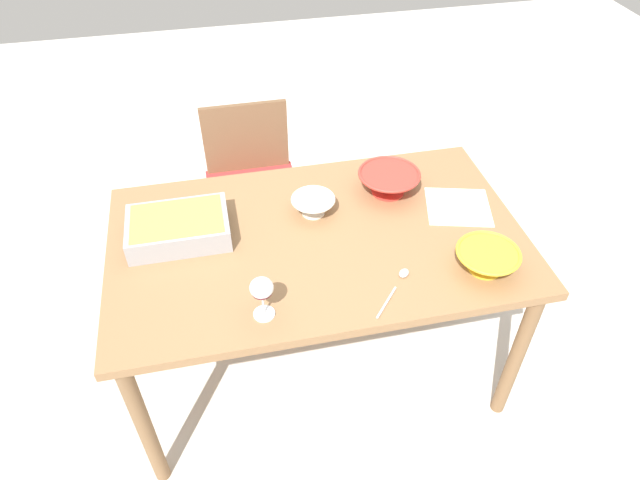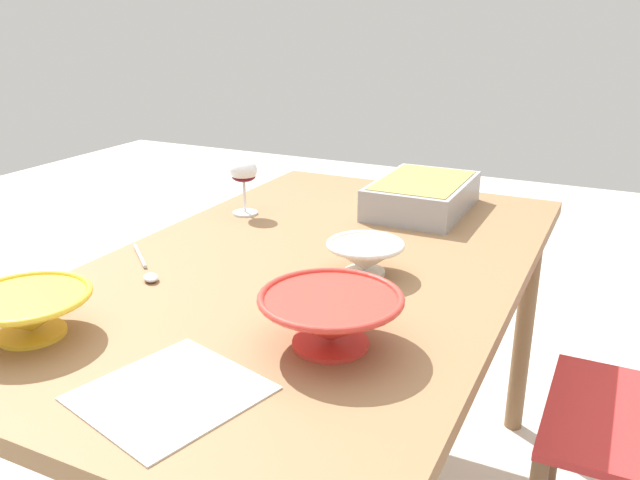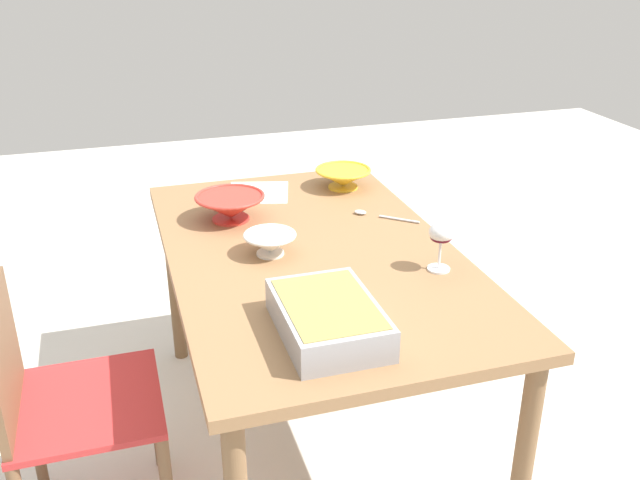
% 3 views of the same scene
% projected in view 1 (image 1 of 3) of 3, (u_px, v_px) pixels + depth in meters
% --- Properties ---
extents(ground_plane, '(8.00, 8.00, 0.00)m').
position_uv_depth(ground_plane, '(318.00, 361.00, 2.56)').
color(ground_plane, beige).
extents(dining_table, '(1.49, 0.89, 0.76)m').
position_uv_depth(dining_table, '(317.00, 252.00, 2.10)').
color(dining_table, olive).
rests_on(dining_table, ground_plane).
extents(chair, '(0.44, 0.42, 0.81)m').
position_uv_depth(chair, '(251.00, 180.00, 2.80)').
color(chair, '#B22D2D').
rests_on(chair, ground_plane).
extents(wine_glass, '(0.07, 0.07, 0.15)m').
position_uv_depth(wine_glass, '(262.00, 290.00, 1.70)').
color(wine_glass, white).
rests_on(wine_glass, dining_table).
extents(casserole_dish, '(0.36, 0.24, 0.09)m').
position_uv_depth(casserole_dish, '(178.00, 227.00, 2.01)').
color(casserole_dish, '#99999E').
rests_on(casserole_dish, dining_table).
extents(mixing_bowl, '(0.17, 0.17, 0.07)m').
position_uv_depth(mixing_bowl, '(313.00, 204.00, 2.12)').
color(mixing_bowl, white).
rests_on(mixing_bowl, dining_table).
extents(small_bowl, '(0.24, 0.24, 0.09)m').
position_uv_depth(small_bowl, '(389.00, 181.00, 2.21)').
color(small_bowl, red).
rests_on(small_bowl, dining_table).
extents(serving_bowl, '(0.22, 0.22, 0.08)m').
position_uv_depth(serving_bowl, '(487.00, 259.00, 1.90)').
color(serving_bowl, yellow).
rests_on(serving_bowl, dining_table).
extents(serving_spoon, '(0.17, 0.20, 0.01)m').
position_uv_depth(serving_spoon, '(398.00, 283.00, 1.87)').
color(serving_spoon, silver).
rests_on(serving_spoon, dining_table).
extents(napkin, '(0.29, 0.28, 0.00)m').
position_uv_depth(napkin, '(458.00, 207.00, 2.17)').
color(napkin, white).
rests_on(napkin, dining_table).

